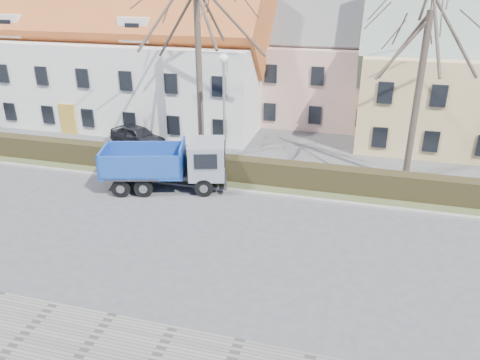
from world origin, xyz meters
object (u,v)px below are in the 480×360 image
(cart_frame, at_px, (99,174))
(parked_car_a, at_px, (138,136))
(dump_truck, at_px, (160,165))
(streetlight, at_px, (224,115))

(cart_frame, distance_m, parked_car_a, 5.89)
(cart_frame, height_order, parked_car_a, parked_car_a)
(dump_truck, bearing_deg, cart_frame, 162.89)
(dump_truck, xyz_separation_m, streetlight, (2.62, 3.05, 2.07))
(dump_truck, height_order, cart_frame, dump_truck)
(cart_frame, xyz_separation_m, parked_car_a, (-0.53, 5.85, 0.35))
(dump_truck, xyz_separation_m, parked_car_a, (-4.34, 5.91, -0.66))
(parked_car_a, bearing_deg, cart_frame, -155.78)
(streetlight, xyz_separation_m, parked_car_a, (-6.97, 2.86, -2.73))
(cart_frame, bearing_deg, parked_car_a, 95.20)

